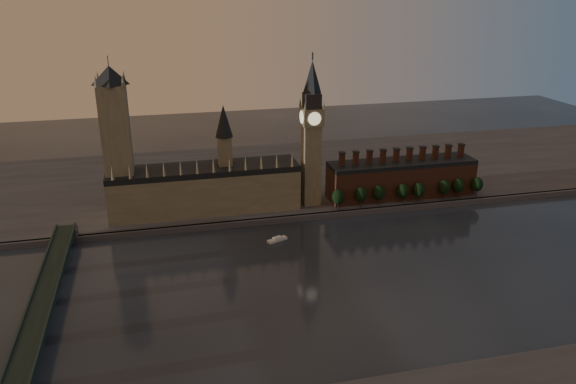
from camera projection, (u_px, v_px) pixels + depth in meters
name	position (u px, v px, depth m)	size (l,w,h in m)	color
ground	(347.00, 284.00, 306.01)	(900.00, 900.00, 0.00)	black
north_bank	(277.00, 177.00, 467.35)	(900.00, 182.00, 4.00)	#4D4C52
palace_of_westminster	(206.00, 186.00, 388.89)	(130.00, 30.30, 74.00)	gray
victoria_tower	(117.00, 139.00, 363.63)	(24.00, 24.00, 108.00)	gray
big_ben	(311.00, 132.00, 388.33)	(15.00, 15.00, 107.00)	gray
chimney_block	(401.00, 178.00, 417.37)	(110.00, 25.00, 37.00)	brown
embankment_tree_0	(338.00, 197.00, 392.47)	(8.60, 8.60, 14.88)	black
embankment_tree_1	(361.00, 195.00, 396.41)	(8.60, 8.60, 14.88)	black
embankment_tree_2	(379.00, 193.00, 400.04)	(8.60, 8.60, 14.88)	black
embankment_tree_3	(403.00, 191.00, 403.38)	(8.60, 8.60, 14.88)	black
embankment_tree_4	(419.00, 190.00, 405.43)	(8.60, 8.60, 14.88)	black
embankment_tree_5	(444.00, 187.00, 411.02)	(8.60, 8.60, 14.88)	black
embankment_tree_6	(458.00, 186.00, 413.72)	(8.60, 8.60, 14.88)	black
embankment_tree_7	(477.00, 184.00, 416.48)	(8.60, 8.60, 14.88)	black
westminster_bridge	(41.00, 311.00, 267.01)	(14.00, 200.00, 11.55)	#1E2E28
river_boat	(277.00, 239.00, 356.60)	(13.90, 8.62, 2.69)	silver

